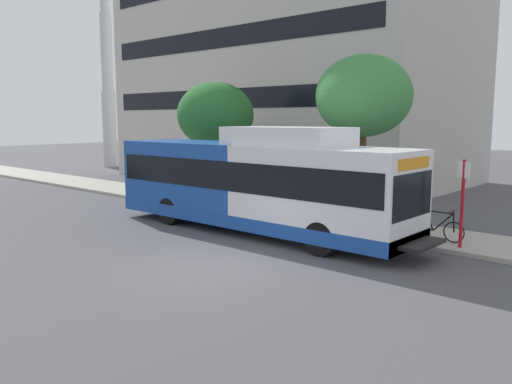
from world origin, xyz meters
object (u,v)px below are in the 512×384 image
at_px(bicycle_parked, 437,227).
at_px(street_tree_mid_block, 216,115).
at_px(transit_bus, 255,183).
at_px(street_tree_near_stop, 364,96).
at_px(bus_stop_sign_pole, 463,197).

distance_m(bicycle_parked, street_tree_mid_block, 12.14).
distance_m(transit_bus, bicycle_parked, 6.06).
height_order(transit_bus, street_tree_near_stop, street_tree_near_stop).
distance_m(transit_bus, street_tree_mid_block, 7.64).
bearing_deg(street_tree_mid_block, transit_bus, -123.23).
bearing_deg(bicycle_parked, transit_bus, 113.98).
relative_size(transit_bus, street_tree_mid_block, 2.23).
xyz_separation_m(bus_stop_sign_pole, street_tree_near_stop, (1.82, 4.42, 3.07)).
xyz_separation_m(transit_bus, street_tree_mid_block, (3.98, 6.07, 2.38)).
height_order(street_tree_near_stop, street_tree_mid_block, street_tree_near_stop).
distance_m(street_tree_near_stop, street_tree_mid_block, 8.02).
relative_size(bicycle_parked, street_tree_mid_block, 0.32).
bearing_deg(street_tree_mid_block, bicycle_parked, -97.72).
bearing_deg(transit_bus, street_tree_mid_block, 56.77).
distance_m(transit_bus, bus_stop_sign_pole, 6.64).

